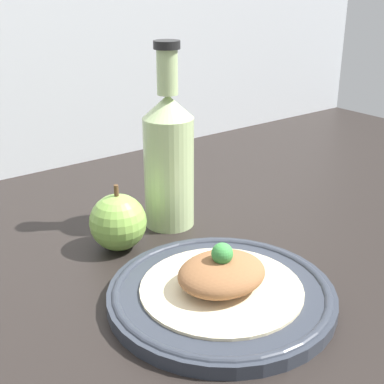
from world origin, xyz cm
name	(u,v)px	position (x,y,z in cm)	size (l,w,h in cm)	color
ground_plane	(221,275)	(0.00, 0.00, -2.00)	(180.00, 110.00, 4.00)	black
plate	(221,294)	(-6.28, -7.42, 1.11)	(28.67, 28.67, 2.09)	#2D333D
plated_food	(222,277)	(-6.28, -7.42, 3.61)	(20.48, 20.48, 6.48)	beige
cider_bottle	(169,157)	(1.59, 15.22, 11.65)	(7.98, 7.98, 29.40)	#B7D18E
apple	(118,222)	(-9.36, 12.80, 4.28)	(8.54, 8.54, 10.17)	#84B74C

